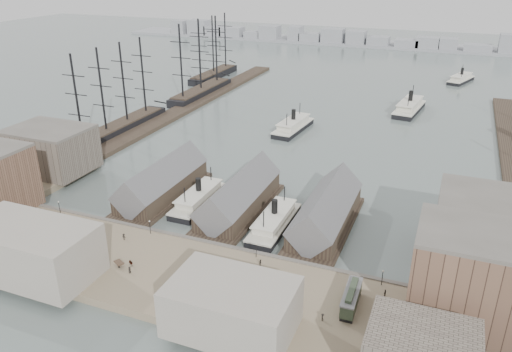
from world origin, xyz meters
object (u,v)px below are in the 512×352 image
at_px(horse_cart_left, 55,225).
at_px(horse_cart_right, 254,290).
at_px(horse_cart_center, 126,263).
at_px(ferry_docked_west, 199,198).
at_px(tram, 351,299).

height_order(horse_cart_left, horse_cart_right, horse_cart_left).
bearing_deg(horse_cart_left, horse_cart_center, -79.95).
distance_m(ferry_docked_west, horse_cart_right, 49.32).
distance_m(ferry_docked_west, tram, 62.91).
bearing_deg(tram, ferry_docked_west, 146.23).
height_order(ferry_docked_west, tram, ferry_docked_west).
distance_m(tram, horse_cart_left, 80.92).
relative_size(ferry_docked_west, tram, 2.27).
height_order(horse_cart_left, horse_cart_center, horse_cart_left).
height_order(horse_cart_center, horse_cart_right, horse_cart_center).
distance_m(tram, horse_cart_center, 52.39).
bearing_deg(horse_cart_left, ferry_docked_west, -16.79).
relative_size(tram, horse_cart_left, 2.38).
xyz_separation_m(horse_cart_left, horse_cart_right, (60.57, -6.44, -0.02)).
relative_size(ferry_docked_west, horse_cart_center, 5.33).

